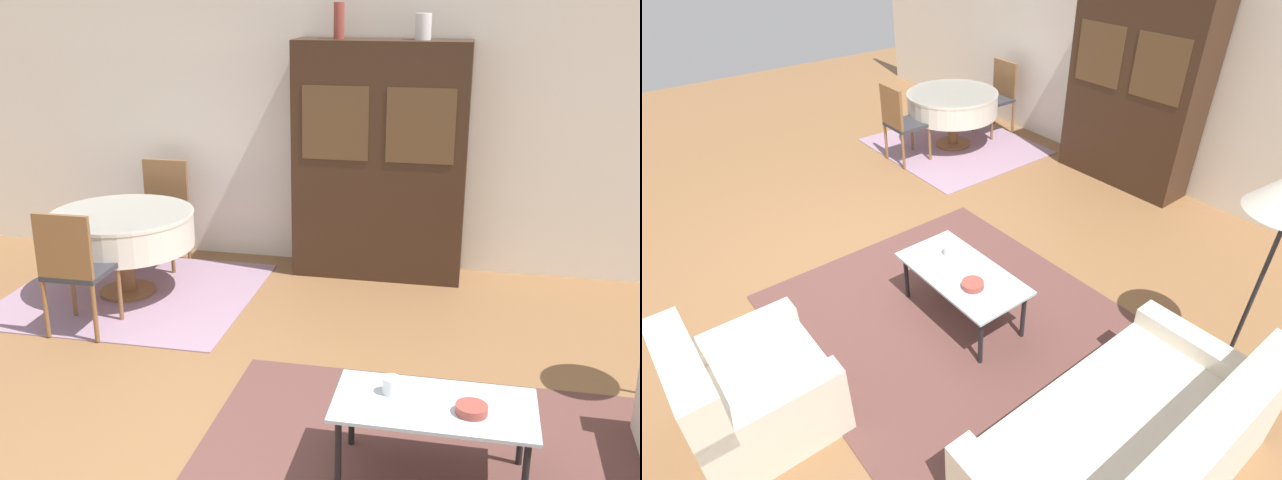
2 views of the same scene
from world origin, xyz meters
TOP-DOWN VIEW (x-y plane):
  - wall_back at (0.00, 3.63)m, footprint 10.00×0.06m
  - dining_rug at (-1.67, 2.39)m, footprint 2.08×1.87m
  - coffee_table at (1.04, 0.32)m, footprint 1.06×0.55m
  - display_cabinet at (0.34, 3.35)m, footprint 1.53×0.47m
  - dining_table at (-1.72, 2.40)m, footprint 1.21×1.21m
  - dining_chair_near at (-1.72, 1.57)m, footprint 0.44×0.44m
  - dining_chair_far at (-1.72, 3.22)m, footprint 0.44×0.44m
  - cup at (0.81, 0.38)m, footprint 0.10×0.10m
  - bowl at (1.23, 0.26)m, footprint 0.17×0.17m
  - vase_tall at (-0.05, 3.35)m, footprint 0.09×0.09m
  - vase_short at (0.67, 3.35)m, footprint 0.14×0.14m

SIDE VIEW (x-z plane):
  - dining_rug at x=-1.67m, z-range 0.00..0.01m
  - coffee_table at x=1.04m, z-range 0.19..0.63m
  - bowl at x=1.23m, z-range 0.45..0.50m
  - cup at x=0.81m, z-range 0.45..0.55m
  - dining_chair_near at x=-1.72m, z-range 0.07..1.05m
  - dining_chair_far at x=-1.72m, z-range 0.07..1.05m
  - dining_table at x=-1.72m, z-range 0.22..0.95m
  - display_cabinet at x=0.34m, z-range 0.00..2.12m
  - wall_back at x=0.00m, z-range 0.00..2.70m
  - vase_short at x=0.67m, z-range 2.12..2.34m
  - vase_tall at x=-0.05m, z-range 2.12..2.42m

